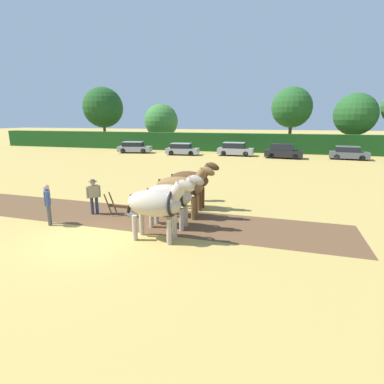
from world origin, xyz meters
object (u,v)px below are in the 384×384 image
Objects in this scene: tree_left at (161,121)px; parked_car_left at (182,149)px; tree_far_left at (103,108)px; farmer_at_plow at (94,194)px; draft_horse_lead_left at (157,203)px; draft_horse_trail_right at (191,180)px; draft_horse_lead_right at (171,196)px; parked_car_center_left at (235,149)px; tree_center_left at (292,108)px; plow at (124,210)px; draft_horse_trail_left at (182,187)px; farmer_onlooker_left at (48,201)px; tree_center at (355,115)px; farmer_beside_team at (199,183)px; parked_car_center at (283,151)px; parked_car_center_right at (348,153)px; parked_car_far_left at (134,147)px.

tree_left is 12.69m from parked_car_left.
tree_far_left reaches higher than farmer_at_plow.
draft_horse_lead_left is 1.02× the size of draft_horse_trail_right.
draft_horse_lead_left is at bearing -68.86° from tree_left.
tree_far_left is 3.59× the size of draft_horse_lead_right.
parked_car_left is 6.45m from parked_car_center_left.
draft_horse_lead_right is 2.76m from draft_horse_trail_right.
plow is at bearing -103.76° from tree_center_left.
parked_car_left is at bearing 102.43° from plow.
farmer_onlooker_left is at bearing -152.45° from draft_horse_trail_left.
farmer_onlooker_left is (-0.96, -1.79, 0.06)m from farmer_at_plow.
draft_horse_trail_right is (-13.40, -30.49, -3.46)m from tree_center.
draft_horse_trail_right reaches higher than parked_car_center_left.
tree_far_left is 5.65× the size of farmer_beside_team.
draft_horse_lead_left reaches higher than parked_car_center_left.
draft_horse_lead_right is at bearing -77.73° from parked_car_left.
parked_car_center is (4.63, 21.60, -0.64)m from draft_horse_trail_right.
draft_horse_lead_right is (24.26, -34.70, -4.85)m from tree_far_left.
farmer_beside_team is at bearing 9.01° from farmer_onlooker_left.
farmer_onlooker_left reaches higher than parked_car_left.
draft_horse_lead_left is at bearing -90.06° from draft_horse_trail_right.
tree_left reaches higher than parked_car_center.
parked_car_left is at bearing -143.52° from tree_center_left.
draft_horse_lead_right reaches higher than farmer_onlooker_left.
tree_left is 27.44m from tree_center.
plow is (-2.55, -0.64, -1.08)m from draft_horse_trail_left.
tree_center_left is 30.48m from farmer_beside_team.
draft_horse_trail_left is (0.06, 2.76, 0.02)m from draft_horse_lead_left.
tree_center is at bearing 67.36° from draft_horse_trail_right.
farmer_onlooker_left is 0.43× the size of parked_car_left.
draft_horse_trail_right is at bearing -75.61° from parked_car_left.
parked_car_center_right is (6.82, 0.79, -0.08)m from parked_car_center.
draft_horse_lead_left is 4.50m from farmer_at_plow.
tree_center is 36.52m from plow.
farmer_onlooker_left reaches higher than parked_car_center.
tree_center_left is at bearing 81.38° from draft_horse_trail_left.
draft_horse_lead_left reaches higher than farmer_onlooker_left.
tree_center_left is 34.82m from farmer_at_plow.
tree_center is 22.94m from parked_car_left.
farmer_at_plow is at bearing -106.13° from tree_center_left.
farmer_onlooker_left is at bearing -104.88° from parked_car_center.
draft_horse_trail_right is (0.06, 2.76, 0.09)m from draft_horse_lead_right.
farmer_onlooker_left is (8.97, -35.69, -2.98)m from tree_left.
farmer_beside_team is at bearing -74.28° from parked_car_left.
parked_car_center_left is at bearing -8.79° from parked_car_far_left.
tree_center_left is at bearing -2.29° from tree_left.
plow is (-2.57, -2.02, -1.09)m from draft_horse_trail_right.
tree_center_left reaches higher than parked_car_center_left.
parked_car_center is (4.60, 20.15, -0.21)m from farmer_beside_team.
draft_horse_lead_right is 1.73× the size of plow.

